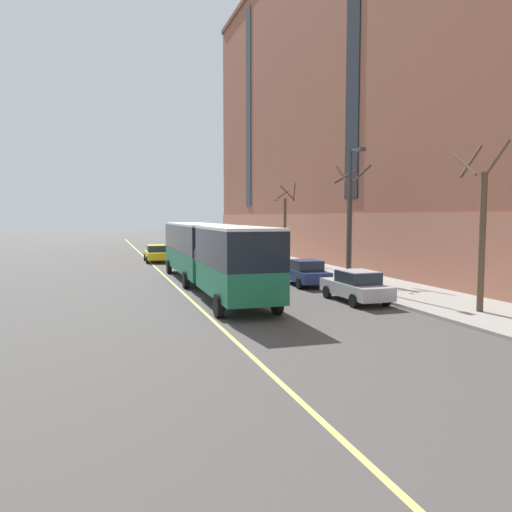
% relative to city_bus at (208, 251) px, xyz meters
% --- Properties ---
extents(ground_plane, '(260.00, 260.00, 0.00)m').
position_rel_city_bus_xyz_m(ground_plane, '(0.55, -7.91, -2.15)').
color(ground_plane, '#4C4947').
extents(sidewalk, '(5.27, 160.00, 0.15)m').
position_rel_city_bus_xyz_m(sidewalk, '(9.75, -4.91, -2.07)').
color(sidewalk, '#9E9B93').
rests_on(sidewalk, ground).
extents(city_bus, '(3.00, 20.21, 3.71)m').
position_rel_city_bus_xyz_m(city_bus, '(0.00, 0.00, 0.00)').
color(city_bus, '#1E704C').
rests_on(city_bus, ground).
extents(parked_car_champagne_0, '(2.16, 4.79, 1.56)m').
position_rel_city_bus_xyz_m(parked_car_champagne_0, '(5.82, 15.46, -1.36)').
color(parked_car_champagne_0, '#BCAD89').
rests_on(parked_car_champagne_0, ground).
extents(parked_car_silver_1, '(1.94, 4.52, 1.56)m').
position_rel_city_bus_xyz_m(parked_car_silver_1, '(5.91, -6.86, -1.37)').
color(parked_car_silver_1, '#B7B7BC').
rests_on(parked_car_silver_1, ground).
extents(parked_car_navy_2, '(1.97, 4.49, 1.56)m').
position_rel_city_bus_xyz_m(parked_car_navy_2, '(5.90, 23.63, -1.36)').
color(parked_car_navy_2, navy).
rests_on(parked_car_navy_2, ground).
extents(parked_car_black_4, '(2.07, 4.36, 1.56)m').
position_rel_city_bus_xyz_m(parked_car_black_4, '(5.94, 5.89, -1.37)').
color(parked_car_black_4, black).
rests_on(parked_car_black_4, ground).
extents(parked_car_navy_5, '(2.03, 4.42, 1.56)m').
position_rel_city_bus_xyz_m(parked_car_navy_5, '(5.82, -0.71, -1.37)').
color(parked_car_navy_5, navy).
rests_on(parked_car_navy_5, ground).
extents(taxi_cab, '(2.08, 4.82, 1.56)m').
position_rel_city_bus_xyz_m(taxi_cab, '(-1.11, 17.87, -1.36)').
color(taxi_cab, yellow).
rests_on(taxi_cab, ground).
extents(street_tree_mid_block, '(1.85, 1.81, 7.19)m').
position_rel_city_bus_xyz_m(street_tree_mid_block, '(9.37, -11.23, 1.51)').
color(street_tree_mid_block, brown).
rests_on(street_tree_mid_block, sidewalk).
extents(street_tree_far_uptown, '(1.89, 1.85, 7.30)m').
position_rel_city_bus_xyz_m(street_tree_far_uptown, '(9.42, 0.53, 1.71)').
color(street_tree_far_uptown, brown).
rests_on(street_tree_far_uptown, sidewalk).
extents(street_tree_far_downtown, '(1.98, 1.95, 6.84)m').
position_rel_city_bus_xyz_m(street_tree_far_downtown, '(9.40, 12.25, 1.45)').
color(street_tree_far_downtown, brown).
rests_on(street_tree_far_downtown, sidewalk).
extents(street_lamp, '(0.36, 1.48, 7.81)m').
position_rel_city_bus_xyz_m(street_lamp, '(7.72, -2.94, 2.71)').
color(street_lamp, '#2D2D30').
rests_on(street_lamp, sidewalk).
extents(lane_centerline, '(0.16, 140.00, 0.01)m').
position_rel_city_bus_xyz_m(lane_centerline, '(-1.70, -4.91, -2.14)').
color(lane_centerline, '#E0D66B').
rests_on(lane_centerline, ground).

